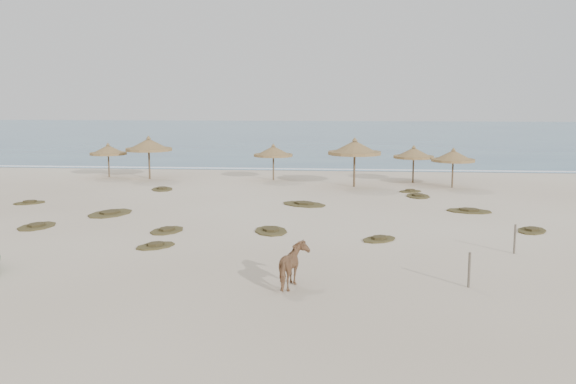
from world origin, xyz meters
name	(u,v)px	position (x,y,z in m)	size (l,w,h in m)	color
ground	(274,242)	(0.00, 0.00, 0.00)	(160.00, 160.00, 0.00)	beige
ocean	(328,134)	(0.00, 75.00, 0.00)	(200.00, 100.00, 0.01)	#2A557F
foam_line	(310,169)	(0.00, 26.00, 0.00)	(70.00, 0.60, 0.01)	white
palapa_0	(149,145)	(-11.03, 18.98, 2.39)	(4.19, 4.19, 3.07)	brown
palapa_1	(108,150)	(-14.30, 19.78, 1.93)	(2.84, 2.84, 2.49)	brown
palapa_2	(273,152)	(-2.21, 19.13, 1.99)	(3.60, 3.60, 2.56)	brown
palapa_3	(355,148)	(3.38, 16.30, 2.50)	(3.70, 3.70, 3.22)	brown
palapa_4	(414,153)	(7.38, 18.66, 1.99)	(3.03, 3.03, 2.57)	brown
palapa_5	(453,156)	(9.65, 16.46, 2.01)	(3.27, 3.27, 2.59)	brown
horse	(293,266)	(1.28, -6.05, 0.69)	(0.74, 1.62, 1.37)	olive
fence_post_near	(469,270)	(6.66, -5.53, 0.55)	(0.08, 0.08, 1.10)	brown
fence_post_far	(515,239)	(9.16, -1.01, 0.56)	(0.08, 0.08, 1.11)	brown
scrub_0	(37,226)	(-10.99, 2.06, 0.05)	(1.71, 2.33, 0.16)	#4F4623
scrub_1	(110,213)	(-8.85, 5.46, 0.05)	(2.50, 3.12, 0.16)	#4F4623
scrub_2	(167,230)	(-4.89, 1.69, 0.05)	(1.71, 2.17, 0.16)	#4F4623
scrub_3	(304,204)	(0.60, 9.07, 0.05)	(3.08, 2.77, 0.16)	#4F4623
scrub_4	(532,230)	(10.95, 3.13, 0.05)	(1.84, 2.12, 0.16)	#4F4623
scrub_5	(469,211)	(9.12, 7.78, 0.05)	(2.55, 1.96, 0.16)	#4F4623
scrub_6	(162,189)	(-8.65, 13.91, 0.05)	(1.80, 2.29, 0.16)	#4F4623
scrub_7	(418,196)	(7.06, 12.53, 0.05)	(1.48, 2.14, 0.16)	#4F4623
scrub_8	(30,202)	(-14.43, 8.17, 0.05)	(2.02, 1.95, 0.16)	#4F4623
scrub_9	(271,230)	(-0.37, 2.04, 0.05)	(1.87, 2.42, 0.16)	#4F4623
scrub_10	(410,191)	(6.80, 14.39, 0.05)	(1.73, 1.51, 0.16)	#4F4623
scrub_11	(156,245)	(-4.54, -1.16, 0.05)	(1.90, 1.99, 0.16)	#4F4623
scrub_12	(379,239)	(4.23, 0.81, 0.05)	(1.91, 1.95, 0.16)	#4F4623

